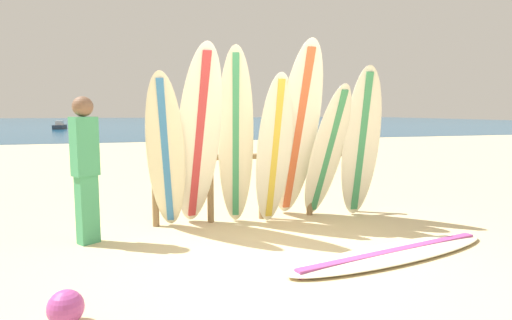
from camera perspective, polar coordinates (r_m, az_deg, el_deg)
name	(u,v)px	position (r m, az deg, el deg)	size (l,w,h in m)	color
ground_plane	(281,265)	(4.45, 3.39, -13.83)	(120.00, 120.00, 0.00)	#D3BC8C
ocean_water	(141,122)	(61.95, -15.13, 4.91)	(120.00, 80.00, 0.01)	navy
surfboard_rack	(262,174)	(6.12, 0.79, -1.88)	(3.09, 0.09, 1.06)	olive
surfboard_leaning_far_left	(166,154)	(5.47, -11.94, 0.78)	(0.64, 0.94, 2.02)	beige
surfboard_leaning_left	(198,141)	(5.48, -7.71, 2.59)	(0.65, 1.18, 2.35)	white
surfboard_leaning_center_left	(236,138)	(5.68, -2.73, 2.91)	(0.59, 0.70, 2.38)	beige
surfboard_leaning_center	(274,151)	(5.71, 2.44, 1.27)	(0.51, 0.59, 2.05)	silver
surfboard_leaning_center_right	(297,135)	(5.89, 5.50, 3.36)	(0.67, 1.27, 2.45)	white
surfboard_leaning_right	(327,153)	(6.09, 9.46, 0.94)	(0.66, 0.92, 1.92)	silver
surfboard_leaning_far_right	(361,144)	(6.24, 13.83, 2.10)	(0.64, 0.71, 2.17)	silver
surfboard_lying_on_sand	(394,253)	(4.90, 17.97, -11.74)	(2.77, 1.13, 0.08)	beige
beachgoer_standing	(85,164)	(5.30, -21.82, -0.45)	(0.33, 0.30, 1.71)	#3F9966
small_boat_offshore	(60,126)	(40.60, -24.72, 4.14)	(0.88, 2.29, 0.71)	#333842
beach_ball	(66,308)	(3.55, -24.06, -17.55)	(0.26, 0.26, 0.26)	#A53F8C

